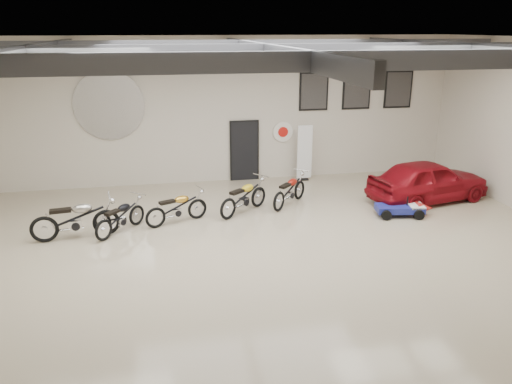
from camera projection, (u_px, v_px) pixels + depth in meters
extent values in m
cube|color=tan|center=(265.00, 249.00, 12.43)|extent=(16.00, 12.00, 0.01)
cube|color=slate|center=(266.00, 39.00, 10.85)|extent=(16.00, 12.00, 0.01)
cube|color=beige|center=(230.00, 111.00, 17.23)|extent=(16.00, 0.02, 5.00)
cube|color=black|center=(244.00, 151.00, 17.73)|extent=(0.92, 0.08, 2.10)
imported|color=maroon|center=(428.00, 181.00, 15.64)|extent=(2.37, 4.18, 1.34)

